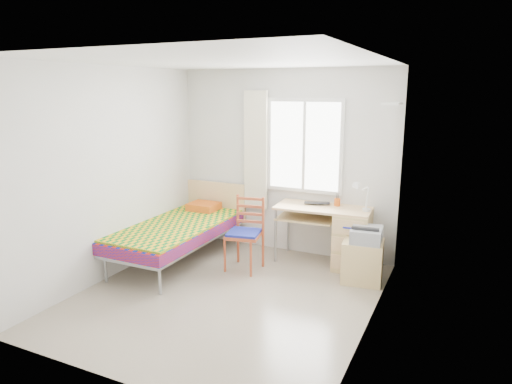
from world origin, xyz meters
TOP-DOWN VIEW (x-y plane):
  - floor at (0.00, 0.00)m, footprint 3.50×3.50m
  - ceiling at (0.00, 0.00)m, footprint 3.50×3.50m
  - wall_back at (0.00, 1.75)m, footprint 3.20×0.00m
  - wall_left at (-1.60, 0.00)m, footprint 0.00×3.50m
  - wall_right at (1.60, 0.00)m, footprint 0.00×3.50m
  - window at (0.30, 1.73)m, footprint 1.10×0.04m
  - curtain at (-0.42, 1.68)m, footprint 0.35×0.05m
  - floating_shelf at (1.49, 1.40)m, footprint 0.20×0.32m
  - bed at (-1.12, 0.74)m, footprint 1.01×2.14m
  - desk at (1.01, 1.47)m, footprint 1.29×0.65m
  - chair at (-0.17, 0.86)m, footprint 0.48×0.48m
  - cabinet at (1.31, 1.08)m, footprint 0.53×0.48m
  - printer at (1.34, 1.08)m, footprint 0.39×0.44m
  - laptop at (0.57, 1.51)m, footprint 0.39×0.31m
  - pen_cup at (0.83, 1.60)m, footprint 0.09×0.09m
  - task_lamp at (1.18, 1.39)m, footprint 0.22×0.32m
  - book at (0.48, 1.44)m, footprint 0.23×0.27m

SIDE VIEW (x-z plane):
  - floor at x=0.00m, z-range 0.00..0.00m
  - cabinet at x=1.31m, z-range 0.00..0.52m
  - desk at x=1.01m, z-range 0.03..0.82m
  - bed at x=-1.12m, z-range -0.01..0.91m
  - chair at x=-0.17m, z-range 0.06..1.02m
  - book at x=0.48m, z-range 0.58..0.60m
  - printer at x=1.34m, z-range 0.52..0.70m
  - laptop at x=0.57m, z-range 0.78..0.81m
  - pen_cup at x=0.83m, z-range 0.78..0.89m
  - task_lamp at x=1.18m, z-range 0.84..1.24m
  - wall_left at x=-1.60m, z-range -0.45..3.05m
  - wall_right at x=1.60m, z-range -0.45..3.05m
  - wall_back at x=0.00m, z-range -0.30..2.90m
  - curtain at x=-0.42m, z-range 0.60..2.30m
  - window at x=0.30m, z-range 0.90..2.20m
  - floating_shelf at x=1.49m, z-range 2.13..2.17m
  - ceiling at x=0.00m, z-range 2.60..2.60m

